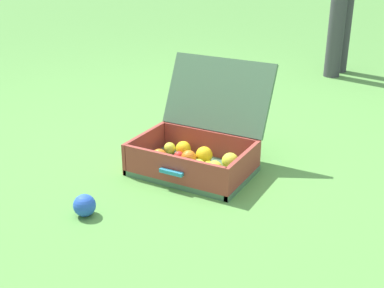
# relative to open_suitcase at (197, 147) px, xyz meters

# --- Properties ---
(ground_plane) EXTENTS (16.00, 16.00, 0.00)m
(ground_plane) POSITION_rel_open_suitcase_xyz_m (0.01, 0.00, -0.10)
(ground_plane) COLOR #569342
(open_suitcase) EXTENTS (0.52, 0.53, 0.47)m
(open_suitcase) POSITION_rel_open_suitcase_xyz_m (0.00, 0.00, 0.00)
(open_suitcase) COLOR #4C7051
(open_suitcase) RESTS_ON ground
(stray_ball_on_grass) EXTENTS (0.09, 0.09, 0.09)m
(stray_ball_on_grass) POSITION_rel_open_suitcase_xyz_m (-0.18, -0.59, -0.06)
(stray_ball_on_grass) COLOR blue
(stray_ball_on_grass) RESTS_ON ground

